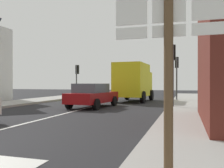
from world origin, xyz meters
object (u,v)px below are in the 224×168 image
at_px(delivery_truck, 134,81).
at_px(route_sign_post, 169,49).
at_px(traffic_light_near_right, 173,61).
at_px(sedan_far, 92,95).
at_px(traffic_light_far_right, 177,68).
at_px(traffic_light_far_left, 77,74).

distance_m(delivery_truck, route_sign_post, 16.45).
distance_m(delivery_truck, traffic_light_near_right, 6.05).
xyz_separation_m(sedan_far, delivery_truck, (1.42, 5.61, 0.89)).
relative_size(sedan_far, traffic_light_near_right, 1.16).
xyz_separation_m(sedan_far, traffic_light_far_right, (4.78, 7.13, 1.97)).
height_order(sedan_far, delivery_truck, delivery_truck).
relative_size(sedan_far, traffic_light_far_right, 1.18).
relative_size(traffic_light_far_right, traffic_light_far_left, 1.10).
xyz_separation_m(delivery_truck, route_sign_post, (3.83, -16.00, 0.35)).
relative_size(route_sign_post, traffic_light_far_left, 0.96).
height_order(route_sign_post, traffic_light_far_left, traffic_light_far_left).
bearing_deg(traffic_light_far_left, traffic_light_far_right, -9.88).
relative_size(sedan_far, delivery_truck, 0.85).
relative_size(route_sign_post, traffic_light_near_right, 0.86).
relative_size(delivery_truck, traffic_light_near_right, 1.36).
bearing_deg(traffic_light_near_right, route_sign_post, -87.56).
relative_size(delivery_truck, traffic_light_far_right, 1.38).
distance_m(delivery_truck, traffic_light_far_right, 3.84).
distance_m(traffic_light_far_right, traffic_light_near_right, 6.43).
bearing_deg(traffic_light_near_right, traffic_light_far_left, 140.51).
bearing_deg(sedan_far, route_sign_post, -63.18).
bearing_deg(traffic_light_near_right, sedan_far, -171.59).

